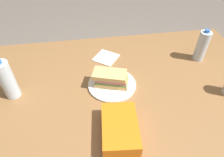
{
  "coord_description": "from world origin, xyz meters",
  "views": [
    {
      "loc": [
        0.15,
        0.73,
        1.5
      ],
      "look_at": [
        0.03,
        -0.03,
        0.78
      ],
      "focal_mm": 32.34,
      "sensor_mm": 36.0,
      "label": 1
    }
  ],
  "objects_px": {
    "water_bottle_spare": "(202,46)",
    "dining_table": "(119,99)",
    "paper_plate": "(112,84)",
    "chip_bag": "(120,129)",
    "sandwich": "(111,78)",
    "water_bottle_tall": "(7,80)"
  },
  "relations": [
    {
      "from": "water_bottle_spare",
      "to": "dining_table",
      "type": "bearing_deg",
      "value": 19.18
    },
    {
      "from": "paper_plate",
      "to": "chip_bag",
      "type": "relative_size",
      "value": 1.12
    },
    {
      "from": "paper_plate",
      "to": "dining_table",
      "type": "bearing_deg",
      "value": 137.57
    },
    {
      "from": "dining_table",
      "to": "chip_bag",
      "type": "distance_m",
      "value": 0.29
    },
    {
      "from": "paper_plate",
      "to": "chip_bag",
      "type": "bearing_deg",
      "value": 87.84
    },
    {
      "from": "paper_plate",
      "to": "sandwich",
      "type": "xyz_separation_m",
      "value": [
        0.0,
        0.0,
        0.05
      ]
    },
    {
      "from": "paper_plate",
      "to": "chip_bag",
      "type": "height_order",
      "value": "chip_bag"
    },
    {
      "from": "sandwich",
      "to": "water_bottle_tall",
      "type": "distance_m",
      "value": 0.51
    },
    {
      "from": "paper_plate",
      "to": "chip_bag",
      "type": "xyz_separation_m",
      "value": [
        0.01,
        0.3,
        0.03
      ]
    },
    {
      "from": "water_bottle_spare",
      "to": "water_bottle_tall",
      "type": "bearing_deg",
      "value": 7.74
    },
    {
      "from": "chip_bag",
      "to": "water_bottle_spare",
      "type": "xyz_separation_m",
      "value": [
        -0.57,
        -0.45,
        0.06
      ]
    },
    {
      "from": "chip_bag",
      "to": "water_bottle_spare",
      "type": "distance_m",
      "value": 0.73
    },
    {
      "from": "sandwich",
      "to": "chip_bag",
      "type": "distance_m",
      "value": 0.3
    },
    {
      "from": "sandwich",
      "to": "water_bottle_spare",
      "type": "xyz_separation_m",
      "value": [
        -0.57,
        -0.15,
        0.04
      ]
    },
    {
      "from": "chip_bag",
      "to": "water_bottle_tall",
      "type": "height_order",
      "value": "water_bottle_tall"
    },
    {
      "from": "dining_table",
      "to": "paper_plate",
      "type": "distance_m",
      "value": 0.1
    },
    {
      "from": "sandwich",
      "to": "water_bottle_spare",
      "type": "relative_size",
      "value": 1.0
    },
    {
      "from": "water_bottle_tall",
      "to": "water_bottle_spare",
      "type": "relative_size",
      "value": 1.1
    },
    {
      "from": "sandwich",
      "to": "chip_bag",
      "type": "bearing_deg",
      "value": 88.64
    },
    {
      "from": "sandwich",
      "to": "water_bottle_tall",
      "type": "bearing_deg",
      "value": -0.83
    },
    {
      "from": "paper_plate",
      "to": "water_bottle_tall",
      "type": "bearing_deg",
      "value": -0.76
    },
    {
      "from": "dining_table",
      "to": "chip_bag",
      "type": "relative_size",
      "value": 7.2
    }
  ]
}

